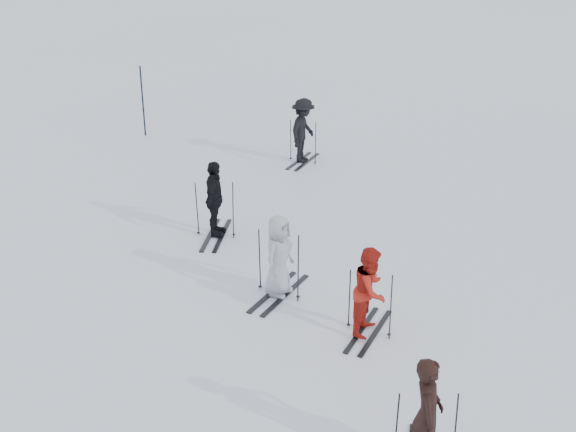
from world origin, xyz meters
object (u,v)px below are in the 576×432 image
object	(u,v)px
skier_red	(370,292)
piste_marker	(143,101)
skier_uphill_left	(215,200)
skier_grey	(279,257)
skier_uphill_far	(303,131)
skier_near_dark	(427,416)

from	to	relation	value
skier_red	piste_marker	size ratio (longest dim) A/B	0.71
skier_uphill_left	piste_marker	bearing A→B (deg)	27.83
skier_grey	skier_uphill_left	bearing A→B (deg)	56.65
skier_red	piste_marker	distance (m)	12.89
skier_uphill_far	piste_marker	distance (m)	5.57
skier_uphill_left	skier_uphill_far	xyz separation A→B (m)	(1.64, 5.13, 0.06)
skier_near_dark	piste_marker	distance (m)	15.97
skier_near_dark	skier_uphill_far	bearing A→B (deg)	15.52
skier_uphill_left	skier_uphill_far	distance (m)	5.38
skier_grey	piste_marker	world-z (taller)	piste_marker
skier_uphill_far	skier_near_dark	bearing A→B (deg)	-149.35
skier_grey	piste_marker	xyz separation A→B (m)	(-5.09, 9.80, 0.32)
skier_grey	piste_marker	bearing A→B (deg)	51.24
skier_uphill_far	piste_marker	bearing A→B (deg)	87.05
skier_red	skier_grey	xyz separation A→B (m)	(-1.64, 1.19, 0.00)
skier_red	skier_near_dark	bearing A→B (deg)	-148.48
skier_grey	skier_uphill_left	distance (m)	2.96
skier_near_dark	skier_uphill_far	size ratio (longest dim) A/B	0.90
skier_uphill_far	skier_red	bearing A→B (deg)	-149.48
skier_near_dark	skier_uphill_far	world-z (taller)	skier_uphill_far
skier_grey	skier_uphill_left	size ratio (longest dim) A/B	0.92
skier_near_dark	skier_uphill_left	xyz separation A→B (m)	(-3.86, 6.86, 0.03)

